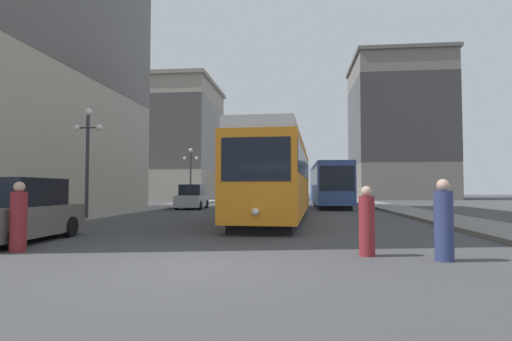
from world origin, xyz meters
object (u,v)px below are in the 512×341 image
Objects in this scene: transit_bus at (329,183)px; parked_car_left_near at (192,198)px; pedestrian_crossing_far at (367,223)px; lamp_post_left_far at (191,167)px; streetcar at (278,177)px; lamp_post_left_near at (88,145)px; pedestrian_on_sidewalk at (19,219)px; pedestrian_crossing_near at (444,223)px; parked_car_left_mid at (18,212)px.

transit_bus is 2.94× the size of parked_car_left_near.
pedestrian_crossing_far is 29.15m from lamp_post_left_far.
lamp_post_left_near reaches higher than streetcar.
lamp_post_left_near reaches higher than pedestrian_crossing_far.
pedestrian_crossing_near is at bearing 24.84° from pedestrian_on_sidewalk.
parked_car_left_near reaches higher than pedestrian_crossing_far.
lamp_post_left_far reaches higher than parked_car_left_mid.
lamp_post_left_far is at bearing 169.13° from transit_bus.
pedestrian_crossing_near is (0.58, -24.94, -1.15)m from transit_bus.
parked_car_left_near is 23.48m from pedestrian_crossing_near.
parked_car_left_near is at bearing 127.61° from streetcar.
streetcar is 1.15× the size of transit_bus.
parked_car_left_near is (-6.95, 9.95, -1.26)m from streetcar.
pedestrian_crossing_far is (9.50, -20.28, -0.11)m from parked_car_left_near.
parked_car_left_mid is at bearing -125.21° from streetcar.
transit_bus is (3.47, 14.15, -0.15)m from streetcar.
transit_bus is 20.19m from lamp_post_left_near.
pedestrian_crossing_far is at bearing -67.71° from parked_car_left_near.
pedestrian_crossing_near is 30.18m from lamp_post_left_far.
transit_bus is at bearing 110.88° from pedestrian_crossing_far.
pedestrian_on_sidewalk is (-8.26, -0.26, 0.05)m from pedestrian_crossing_far.
lamp_post_left_near is at bearing 47.34° from pedestrian_crossing_near.
streetcar is 9.14m from lamp_post_left_near.
parked_car_left_near and parked_car_left_mid have the same top height.
lamp_post_left_far reaches higher than parked_car_left_near.
lamp_post_left_near is 1.02× the size of lamp_post_left_far.
parked_car_left_mid reaches higher than pedestrian_on_sidewalk.
transit_bus is at bearing -6.35° from pedestrian_crossing_near.
pedestrian_on_sidewalk is at bearing -155.14° from pedestrian_crossing_far.
lamp_post_left_near is at bearing -128.51° from transit_bus.
lamp_post_left_far reaches higher than transit_bus.
pedestrian_crossing_near is 1.02× the size of pedestrian_on_sidewalk.
pedestrian_on_sidewalk is 9.77m from lamp_post_left_near.
transit_bus is 12.62m from lamp_post_left_far.
lamp_post_left_near is at bearing 166.10° from pedestrian_crossing_far.
streetcar is at bearing -61.57° from lamp_post_left_far.
lamp_post_left_near is (-12.33, -15.91, 1.61)m from transit_bus.
parked_car_left_near reaches higher than pedestrian_on_sidewalk.
streetcar is at bearing 12.92° from pedestrian_crossing_near.
streetcar is at bearing -104.55° from transit_bus.
parked_car_left_mid is at bearing -85.71° from lamp_post_left_far.
lamp_post_left_near is (-1.90, -11.71, 2.71)m from parked_car_left_near.
lamp_post_left_near is at bearing 135.52° from pedestrian_on_sidewalk.
streetcar reaches higher than pedestrian_crossing_near.
streetcar reaches higher than parked_car_left_mid.
streetcar is at bearing 50.21° from parked_car_left_mid.
lamp_post_left_near reaches higher than lamp_post_left_far.
streetcar is 12.20m from parked_car_left_near.
lamp_post_left_near is (-3.13, 8.83, 2.77)m from pedestrian_on_sidewalk.
pedestrian_crossing_near is (4.06, -10.79, -1.30)m from streetcar.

